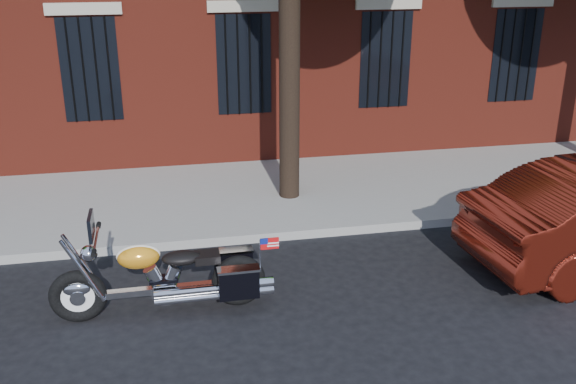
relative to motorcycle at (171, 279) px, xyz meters
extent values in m
plane|color=black|center=(1.73, 0.54, -0.48)|extent=(120.00, 120.00, 0.00)
cube|color=gray|center=(1.73, 1.92, -0.41)|extent=(40.00, 0.16, 0.15)
cube|color=gray|center=(1.73, 3.80, -0.41)|extent=(40.00, 3.60, 0.15)
cube|color=black|center=(1.73, 5.65, 1.72)|extent=(1.10, 0.14, 2.00)
cube|color=#B2A893|center=(1.73, 5.62, 2.87)|extent=(1.40, 0.20, 0.22)
cylinder|color=black|center=(1.73, 5.57, 1.72)|extent=(0.04, 0.04, 2.00)
cylinder|color=black|center=(2.23, 3.44, 2.02)|extent=(0.36, 0.36, 5.00)
torus|color=black|center=(-1.15, 0.00, -0.12)|extent=(0.71, 0.16, 0.71)
torus|color=black|center=(0.86, 0.01, -0.12)|extent=(0.71, 0.16, 0.71)
cylinder|color=white|center=(-1.15, 0.00, -0.12)|extent=(0.53, 0.07, 0.53)
cylinder|color=white|center=(0.86, 0.01, -0.12)|extent=(0.53, 0.07, 0.53)
ellipsoid|color=white|center=(-1.15, 0.00, -0.02)|extent=(0.37, 0.14, 0.20)
ellipsoid|color=orange|center=(0.86, 0.01, 0.00)|extent=(0.37, 0.15, 0.20)
cube|color=white|center=(-0.14, 0.01, -0.15)|extent=(1.58, 0.11, 0.08)
cylinder|color=white|center=(-0.09, 0.01, -0.17)|extent=(0.34, 0.19, 0.34)
cylinder|color=white|center=(0.44, -0.18, -0.16)|extent=(1.32, 0.10, 0.09)
ellipsoid|color=orange|center=(-0.38, 0.00, 0.34)|extent=(0.52, 0.30, 0.30)
ellipsoid|color=black|center=(0.15, 0.01, 0.28)|extent=(0.51, 0.30, 0.16)
cube|color=black|center=(0.83, 0.28, -0.01)|extent=(0.51, 0.17, 0.40)
cube|color=black|center=(0.83, -0.26, -0.01)|extent=(0.51, 0.17, 0.40)
cylinder|color=white|center=(-0.85, 0.00, 0.63)|extent=(0.04, 0.82, 0.04)
sphere|color=white|center=(-0.96, 0.00, 0.44)|extent=(0.21, 0.21, 0.21)
cube|color=black|center=(-0.89, 0.00, 0.80)|extent=(0.04, 0.42, 0.30)
cube|color=red|center=(1.22, -0.31, 0.52)|extent=(0.23, 0.02, 0.15)
camera|label=1|loc=(0.04, -7.34, 3.90)|focal=40.00mm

